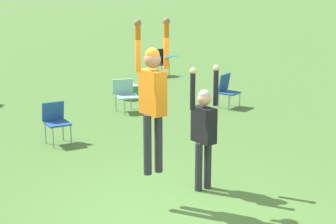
{
  "coord_description": "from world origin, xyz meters",
  "views": [
    {
      "loc": [
        -4.45,
        -6.25,
        3.42
      ],
      "look_at": [
        0.35,
        0.65,
        1.3
      ],
      "focal_mm": 60.0,
      "sensor_mm": 36.0,
      "label": 1
    }
  ],
  "objects_px": {
    "cooler_box": "(129,92)",
    "camping_chair_3": "(56,119)",
    "person_jumping": "(153,93)",
    "camping_chair_4": "(126,93)",
    "camping_chair_1": "(158,61)",
    "camping_chair_0": "(227,88)",
    "person_defending": "(204,126)",
    "frisbee": "(172,57)"
  },
  "relations": [
    {
      "from": "person_defending",
      "to": "cooler_box",
      "type": "distance_m",
      "value": 6.82
    },
    {
      "from": "person_jumping",
      "to": "camping_chair_1",
      "type": "relative_size",
      "value": 2.56
    },
    {
      "from": "camping_chair_0",
      "to": "frisbee",
      "type": "bearing_deg",
      "value": 22.16
    },
    {
      "from": "person_jumping",
      "to": "camping_chair_1",
      "type": "xyz_separation_m",
      "value": [
        6.02,
        8.84,
        -1.21
      ]
    },
    {
      "from": "person_jumping",
      "to": "camping_chair_4",
      "type": "relative_size",
      "value": 2.82
    },
    {
      "from": "frisbee",
      "to": "camping_chair_0",
      "type": "distance_m",
      "value": 6.47
    },
    {
      "from": "camping_chair_3",
      "to": "cooler_box",
      "type": "height_order",
      "value": "camping_chair_3"
    },
    {
      "from": "person_jumping",
      "to": "person_defending",
      "type": "height_order",
      "value": "person_jumping"
    },
    {
      "from": "frisbee",
      "to": "camping_chair_0",
      "type": "relative_size",
      "value": 0.26
    },
    {
      "from": "camping_chair_3",
      "to": "camping_chair_4",
      "type": "height_order",
      "value": "camping_chair_3"
    },
    {
      "from": "camping_chair_3",
      "to": "cooler_box",
      "type": "xyz_separation_m",
      "value": [
        3.32,
        2.67,
        -0.33
      ]
    },
    {
      "from": "person_jumping",
      "to": "person_defending",
      "type": "distance_m",
      "value": 1.2
    },
    {
      "from": "camping_chair_1",
      "to": "camping_chair_4",
      "type": "bearing_deg",
      "value": 65.32
    },
    {
      "from": "person_defending",
      "to": "person_jumping",
      "type": "bearing_deg",
      "value": -90.0
    },
    {
      "from": "camping_chair_0",
      "to": "camping_chair_4",
      "type": "relative_size",
      "value": 1.07
    },
    {
      "from": "camping_chair_4",
      "to": "cooler_box",
      "type": "height_order",
      "value": "camping_chair_4"
    },
    {
      "from": "camping_chair_3",
      "to": "cooler_box",
      "type": "distance_m",
      "value": 4.27
    },
    {
      "from": "person_jumping",
      "to": "frisbee",
      "type": "distance_m",
      "value": 0.59
    },
    {
      "from": "person_defending",
      "to": "camping_chair_1",
      "type": "bearing_deg",
      "value": 146.88
    },
    {
      "from": "camping_chair_0",
      "to": "camping_chair_1",
      "type": "distance_m",
      "value": 4.85
    },
    {
      "from": "person_jumping",
      "to": "frisbee",
      "type": "height_order",
      "value": "person_jumping"
    },
    {
      "from": "camping_chair_1",
      "to": "cooler_box",
      "type": "bearing_deg",
      "value": 61.71
    },
    {
      "from": "cooler_box",
      "to": "camping_chair_4",
      "type": "bearing_deg",
      "value": -123.97
    },
    {
      "from": "person_jumping",
      "to": "camping_chair_0",
      "type": "height_order",
      "value": "person_jumping"
    },
    {
      "from": "camping_chair_1",
      "to": "cooler_box",
      "type": "height_order",
      "value": "camping_chair_1"
    },
    {
      "from": "person_jumping",
      "to": "person_defending",
      "type": "relative_size",
      "value": 1.13
    },
    {
      "from": "camping_chair_1",
      "to": "person_jumping",
      "type": "bearing_deg",
      "value": 74.31
    },
    {
      "from": "person_jumping",
      "to": "frisbee",
      "type": "xyz_separation_m",
      "value": [
        0.3,
        -0.05,
        0.5
      ]
    },
    {
      "from": "person_jumping",
      "to": "person_defending",
      "type": "xyz_separation_m",
      "value": [
        0.99,
        0.06,
        -0.67
      ]
    },
    {
      "from": "frisbee",
      "to": "camping_chair_4",
      "type": "bearing_deg",
      "value": 66.32
    },
    {
      "from": "camping_chair_0",
      "to": "cooler_box",
      "type": "bearing_deg",
      "value": -75.15
    },
    {
      "from": "person_jumping",
      "to": "camping_chair_4",
      "type": "xyz_separation_m",
      "value": [
        2.61,
        5.22,
        -1.25
      ]
    },
    {
      "from": "person_jumping",
      "to": "camping_chair_1",
      "type": "bearing_deg",
      "value": -37.58
    },
    {
      "from": "person_defending",
      "to": "camping_chair_0",
      "type": "height_order",
      "value": "person_defending"
    },
    {
      "from": "camping_chair_0",
      "to": "camping_chair_1",
      "type": "xyz_separation_m",
      "value": [
        1.06,
        4.74,
        0.01
      ]
    },
    {
      "from": "cooler_box",
      "to": "camping_chair_3",
      "type": "bearing_deg",
      "value": -141.18
    },
    {
      "from": "person_jumping",
      "to": "cooler_box",
      "type": "xyz_separation_m",
      "value": [
        3.4,
        6.38,
        -1.54
      ]
    },
    {
      "from": "camping_chair_0",
      "to": "cooler_box",
      "type": "height_order",
      "value": "camping_chair_0"
    },
    {
      "from": "person_jumping",
      "to": "cooler_box",
      "type": "distance_m",
      "value": 7.39
    },
    {
      "from": "person_defending",
      "to": "frisbee",
      "type": "height_order",
      "value": "frisbee"
    },
    {
      "from": "camping_chair_1",
      "to": "camping_chair_3",
      "type": "distance_m",
      "value": 7.84
    },
    {
      "from": "person_jumping",
      "to": "camping_chair_4",
      "type": "height_order",
      "value": "person_jumping"
    }
  ]
}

